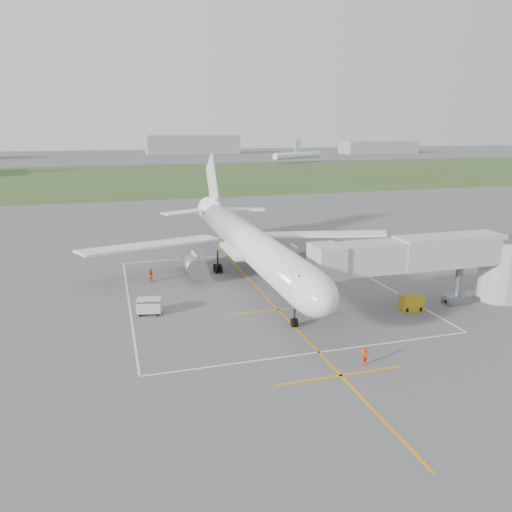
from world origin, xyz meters
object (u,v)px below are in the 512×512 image
object	(u,v)px
ramp_worker_nose	(364,356)
gpu_unit	(411,302)
jet_bridge	(441,260)
airliner	(248,243)
baggage_cart	(149,306)
ramp_worker_wing	(150,275)

from	to	relation	value
ramp_worker_nose	gpu_unit	bearing A→B (deg)	33.50
ramp_worker_nose	jet_bridge	bearing A→B (deg)	26.50
airliner	baggage_cart	world-z (taller)	airliner
baggage_cart	ramp_worker_wing	distance (m)	10.59
airliner	ramp_worker_wing	size ratio (longest dim) A/B	30.18
baggage_cart	ramp_worker_wing	world-z (taller)	baggage_cart
jet_bridge	ramp_worker_nose	world-z (taller)	jet_bridge
gpu_unit	airliner	bearing A→B (deg)	136.71
airliner	ramp_worker_wing	world-z (taller)	airliner
ramp_worker_nose	ramp_worker_wing	distance (m)	29.26
baggage_cart	ramp_worker_wing	bearing A→B (deg)	97.09
jet_bridge	gpu_unit	bearing A→B (deg)	-176.15
airliner	baggage_cart	xyz separation A→B (m)	(-12.24, -8.44, -3.58)
airliner	baggage_cart	distance (m)	15.29
baggage_cart	jet_bridge	bearing A→B (deg)	0.83
ramp_worker_wing	jet_bridge	bearing A→B (deg)	-178.74
baggage_cart	gpu_unit	bearing A→B (deg)	-1.10
ramp_worker_wing	airliner	bearing A→B (deg)	-158.12
jet_bridge	gpu_unit	xyz separation A→B (m)	(-3.19, -0.21, -3.99)
gpu_unit	ramp_worker_wing	size ratio (longest dim) A/B	1.40
ramp_worker_wing	ramp_worker_nose	bearing A→B (deg)	150.21
baggage_cart	ramp_worker_nose	xyz separation A→B (m)	(14.61, -15.36, -0.03)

